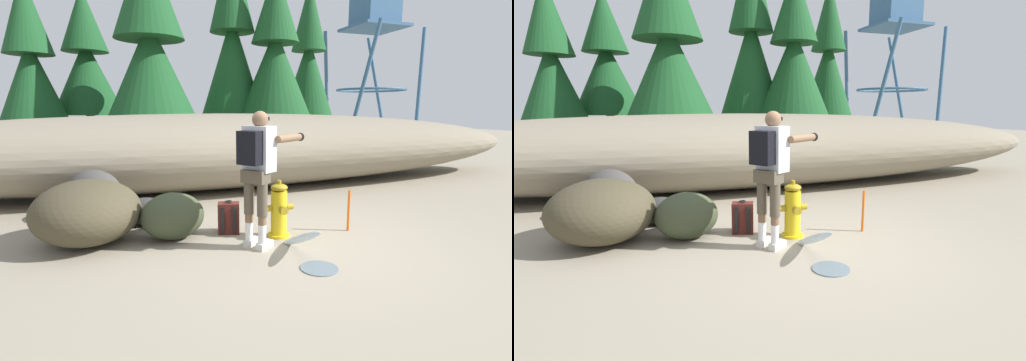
{
  "view_description": "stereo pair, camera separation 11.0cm",
  "coord_description": "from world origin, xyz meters",
  "views": [
    {
      "loc": [
        -2.01,
        -4.29,
        1.74
      ],
      "look_at": [
        -0.26,
        0.64,
        0.75
      ],
      "focal_mm": 26.61,
      "sensor_mm": 36.0,
      "label": 1
    },
    {
      "loc": [
        -1.9,
        -4.32,
        1.74
      ],
      "look_at": [
        -0.26,
        0.64,
        0.75
      ],
      "focal_mm": 26.61,
      "sensor_mm": 36.0,
      "label": 2
    }
  ],
  "objects": [
    {
      "name": "boulder_mid",
      "position": [
        -2.49,
        0.95,
        0.42
      ],
      "size": [
        1.68,
        1.75,
        0.84
      ],
      "primitive_type": "ellipsoid",
      "rotation": [
        0.0,
        0.0,
        6.03
      ],
      "color": "#443E2B",
      "rests_on": "ground_plane"
    },
    {
      "name": "survey_stake",
      "position": [
        1.01,
        0.24,
        0.3
      ],
      "size": [
        0.04,
        0.04,
        0.6
      ],
      "primitive_type": "cylinder",
      "color": "#E55914",
      "rests_on": "ground_plane"
    },
    {
      "name": "dirt_embankment",
      "position": [
        0.0,
        3.99,
        0.82
      ],
      "size": [
        16.69,
        3.2,
        1.64
      ],
      "primitive_type": "ellipsoid",
      "color": "gray",
      "rests_on": "ground_plane"
    },
    {
      "name": "utility_worker",
      "position": [
        -0.43,
        0.06,
        1.09
      ],
      "size": [
        1.01,
        0.88,
        1.72
      ],
      "rotation": [
        0.0,
        0.0,
        0.62
      ],
      "color": "beige",
      "rests_on": "ground_plane"
    },
    {
      "name": "pine_tree_left",
      "position": [
        -2.86,
        8.48,
        3.08
      ],
      "size": [
        2.06,
        2.06,
        5.25
      ],
      "color": "#47331E",
      "rests_on": "ground_plane"
    },
    {
      "name": "pine_tree_ridge_end",
      "position": [
        4.98,
        9.38,
        3.48
      ],
      "size": [
        2.05,
        2.05,
        6.52
      ],
      "color": "#47331E",
      "rests_on": "ground_plane"
    },
    {
      "name": "ground_plane",
      "position": [
        0.0,
        0.0,
        -0.02
      ],
      "size": [
        56.0,
        56.0,
        0.04
      ],
      "primitive_type": "cube",
      "color": "gray"
    },
    {
      "name": "spare_backpack",
      "position": [
        -0.64,
        0.73,
        0.22
      ],
      "size": [
        0.34,
        0.34,
        0.47
      ],
      "rotation": [
        0.0,
        0.0,
        1.28
      ],
      "color": "#511E19",
      "rests_on": "ground_plane"
    },
    {
      "name": "pine_tree_far_right",
      "position": [
        2.54,
        6.82,
        3.31
      ],
      "size": [
        2.24,
        2.24,
        5.88
      ],
      "color": "#47331E",
      "rests_on": "ground_plane"
    },
    {
      "name": "boulder_small",
      "position": [
        -1.42,
        0.73,
        0.32
      ],
      "size": [
        0.96,
        0.82,
        0.64
      ],
      "primitive_type": "ellipsoid",
      "rotation": [
        0.0,
        0.0,
        0.17
      ],
      "color": "#373F2A",
      "rests_on": "ground_plane"
    },
    {
      "name": "watchtower",
      "position": [
        8.67,
        10.45,
        6.05
      ],
      "size": [
        3.87,
        3.87,
        8.15
      ],
      "color": "#386089",
      "rests_on": "ground_plane"
    },
    {
      "name": "boulder_outlier",
      "position": [
        -1.73,
        1.54,
        0.21
      ],
      "size": [
        0.8,
        0.71,
        0.42
      ],
      "primitive_type": "ellipsoid",
      "rotation": [
        0.0,
        0.0,
        2.8
      ],
      "color": "#333132",
      "rests_on": "ground_plane"
    },
    {
      "name": "pine_tree_center",
      "position": [
        -1.17,
        6.27,
        3.08
      ],
      "size": [
        2.76,
        2.76,
        5.99
      ],
      "color": "#47331E",
      "rests_on": "ground_plane"
    },
    {
      "name": "pine_tree_far_left",
      "position": [
        -4.15,
        7.41,
        2.8
      ],
      "size": [
        1.91,
        1.91,
        5.15
      ],
      "color": "#47331E",
      "rests_on": "ground_plane"
    },
    {
      "name": "boulder_large",
      "position": [
        -2.47,
        2.07,
        0.4
      ],
      "size": [
        1.22,
        1.24,
        0.8
      ],
      "primitive_type": "ellipsoid",
      "rotation": [
        0.0,
        0.0,
        5.4
      ],
      "color": "#403E3B",
      "rests_on": "ground_plane"
    },
    {
      "name": "pine_tree_right",
      "position": [
        1.45,
        7.72,
        3.62
      ],
      "size": [
        2.16,
        2.16,
        6.9
      ],
      "color": "#47331E",
      "rests_on": "ground_plane"
    },
    {
      "name": "hydrant_water_jet",
      "position": [
        -0.04,
        -0.39,
        0.15
      ],
      "size": [
        0.42,
        1.23,
        0.56
      ],
      "color": "silver",
      "rests_on": "ground_plane"
    },
    {
      "name": "fire_hydrant",
      "position": [
        -0.04,
        0.34,
        0.37
      ],
      "size": [
        0.4,
        0.35,
        0.79
      ],
      "color": "gold",
      "rests_on": "ground_plane"
    }
  ]
}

